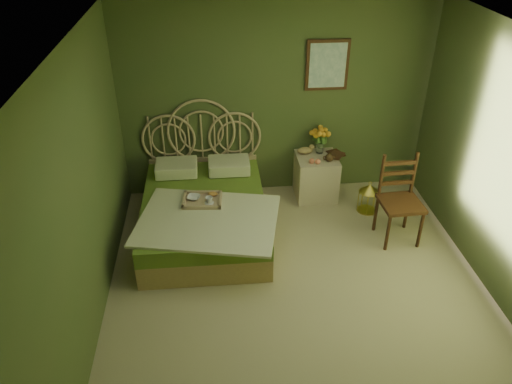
{
  "coord_description": "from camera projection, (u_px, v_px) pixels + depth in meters",
  "views": [
    {
      "loc": [
        -0.82,
        -3.77,
        3.68
      ],
      "look_at": [
        -0.37,
        1.0,
        0.71
      ],
      "focal_mm": 35.0,
      "sensor_mm": 36.0,
      "label": 1
    }
  ],
  "objects": [
    {
      "name": "coffee_cup",
      "position": [
        209.0,
        200.0,
        5.75
      ],
      "size": [
        0.1,
        0.1,
        0.08
      ],
      "primitive_type": "imported",
      "rotation": [
        0.0,
        0.0,
        0.15
      ],
      "color": "white",
      "rests_on": "bed"
    },
    {
      "name": "wall_back",
      "position": [
        276.0,
        100.0,
        6.41
      ],
      "size": [
        4.0,
        0.0,
        4.0
      ],
      "primitive_type": "plane",
      "rotation": [
        1.57,
        0.0,
        0.0
      ],
      "color": "#4F5A2F",
      "rests_on": "floor"
    },
    {
      "name": "chair",
      "position": [
        399.0,
        194.0,
        5.84
      ],
      "size": [
        0.49,
        0.49,
        1.05
      ],
      "rotation": [
        0.0,
        0.0,
        0.05
      ],
      "color": "#35170E",
      "rests_on": "floor"
    },
    {
      "name": "cereal_bowl",
      "position": [
        194.0,
        198.0,
        5.84
      ],
      "size": [
        0.18,
        0.18,
        0.04
      ],
      "primitive_type": "imported",
      "rotation": [
        0.0,
        0.0,
        -0.25
      ],
      "color": "white",
      "rests_on": "bed"
    },
    {
      "name": "nightstand",
      "position": [
        316.0,
        172.0,
        6.73
      ],
      "size": [
        0.54,
        0.54,
        1.02
      ],
      "color": "beige",
      "rests_on": "floor"
    },
    {
      "name": "wall_art",
      "position": [
        327.0,
        65.0,
        6.2
      ],
      "size": [
        0.54,
        0.04,
        0.64
      ],
      "color": "#35170E",
      "rests_on": "wall_back"
    },
    {
      "name": "bed",
      "position": [
        204.0,
        210.0,
        6.05
      ],
      "size": [
        1.72,
        2.18,
        1.35
      ],
      "color": "tan",
      "rests_on": "floor"
    },
    {
      "name": "wall_left",
      "position": [
        81.0,
        203.0,
        4.35
      ],
      "size": [
        0.0,
        4.5,
        4.5
      ],
      "primitive_type": "plane",
      "rotation": [
        1.57,
        0.0,
        1.57
      ],
      "color": "#4F5A2F",
      "rests_on": "floor"
    },
    {
      "name": "floor",
      "position": [
        300.0,
        298.0,
        5.19
      ],
      "size": [
        4.5,
        4.5,
        0.0
      ],
      "primitive_type": "plane",
      "color": "tan",
      "rests_on": "ground"
    },
    {
      "name": "book_lower",
      "position": [
        330.0,
        155.0,
        6.62
      ],
      "size": [
        0.25,
        0.28,
        0.02
      ],
      "primitive_type": "imported",
      "rotation": [
        0.0,
        0.0,
        0.37
      ],
      "color": "#381E0F",
      "rests_on": "nightstand"
    },
    {
      "name": "birdcage",
      "position": [
        368.0,
        198.0,
        6.48
      ],
      "size": [
        0.26,
        0.26,
        0.39
      ],
      "rotation": [
        0.0,
        0.0,
        -0.0
      ],
      "color": "gold",
      "rests_on": "floor"
    },
    {
      "name": "ceiling",
      "position": [
        316.0,
        48.0,
        3.82
      ],
      "size": [
        4.5,
        4.5,
        0.0
      ],
      "primitive_type": "plane",
      "rotation": [
        3.14,
        0.0,
        0.0
      ],
      "color": "silver",
      "rests_on": "wall_back"
    },
    {
      "name": "book_upper",
      "position": [
        330.0,
        154.0,
        6.61
      ],
      "size": [
        0.27,
        0.29,
        0.02
      ],
      "primitive_type": "imported",
      "rotation": [
        0.0,
        0.0,
        -0.62
      ],
      "color": "#472819",
      "rests_on": "nightstand"
    }
  ]
}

